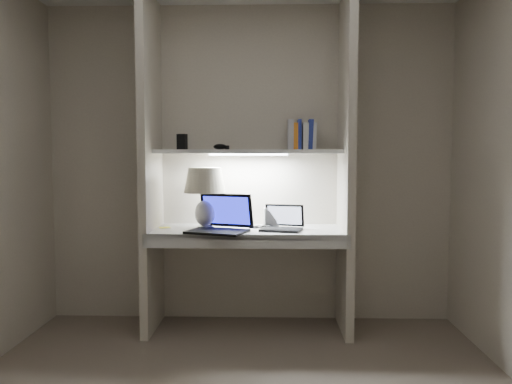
{
  "coord_description": "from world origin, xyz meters",
  "views": [
    {
      "loc": [
        0.17,
        -2.49,
        1.31
      ],
      "look_at": [
        0.07,
        1.05,
        1.06
      ],
      "focal_mm": 35.0,
      "sensor_mm": 36.0,
      "label": 1
    }
  ],
  "objects_px": {
    "laptop_main": "(221,223)",
    "laptop_netbook": "(282,224)",
    "speaker": "(271,218)",
    "book_row": "(302,136)",
    "table_lamp": "(205,187)"
  },
  "relations": [
    {
      "from": "speaker",
      "to": "laptop_main",
      "type": "bearing_deg",
      "value": -159.72
    },
    {
      "from": "table_lamp",
      "to": "book_row",
      "type": "distance_m",
      "value": 0.85
    },
    {
      "from": "table_lamp",
      "to": "laptop_netbook",
      "type": "height_order",
      "value": "table_lamp"
    },
    {
      "from": "speaker",
      "to": "book_row",
      "type": "bearing_deg",
      "value": 10.1
    },
    {
      "from": "laptop_main",
      "to": "book_row",
      "type": "distance_m",
      "value": 0.93
    },
    {
      "from": "table_lamp",
      "to": "laptop_netbook",
      "type": "bearing_deg",
      "value": -6.23
    },
    {
      "from": "book_row",
      "to": "speaker",
      "type": "bearing_deg",
      "value": -159.84
    },
    {
      "from": "laptop_netbook",
      "to": "book_row",
      "type": "distance_m",
      "value": 0.71
    },
    {
      "from": "table_lamp",
      "to": "speaker",
      "type": "bearing_deg",
      "value": 7.72
    },
    {
      "from": "table_lamp",
      "to": "laptop_main",
      "type": "height_order",
      "value": "table_lamp"
    },
    {
      "from": "table_lamp",
      "to": "speaker",
      "type": "height_order",
      "value": "table_lamp"
    },
    {
      "from": "laptop_main",
      "to": "speaker",
      "type": "bearing_deg",
      "value": 48.73
    },
    {
      "from": "laptop_main",
      "to": "laptop_netbook",
      "type": "bearing_deg",
      "value": 28.72
    },
    {
      "from": "book_row",
      "to": "laptop_main",
      "type": "bearing_deg",
      "value": -153.45
    },
    {
      "from": "laptop_main",
      "to": "laptop_netbook",
      "type": "distance_m",
      "value": 0.46
    }
  ]
}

